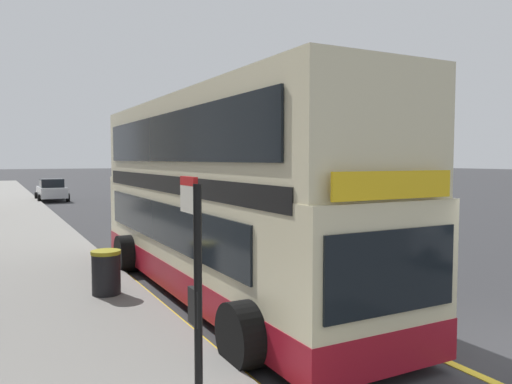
{
  "coord_description": "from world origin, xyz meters",
  "views": [
    {
      "loc": [
        -6.98,
        -4.86,
        3.05
      ],
      "look_at": [
        -0.96,
        6.42,
        2.2
      ],
      "focal_mm": 34.9,
      "sensor_mm": 36.0,
      "label": 1
    }
  ],
  "objects_px": {
    "double_decker_bus": "(218,203)",
    "bus_stop_sign": "(195,280)",
    "litter_bin": "(106,272)",
    "parked_car_silver_across": "(52,190)"
  },
  "relations": [
    {
      "from": "parked_car_silver_across",
      "to": "litter_bin",
      "type": "xyz_separation_m",
      "value": [
        -1.73,
        -27.96,
        -0.18
      ]
    },
    {
      "from": "parked_car_silver_across",
      "to": "double_decker_bus",
      "type": "bearing_deg",
      "value": -90.61
    },
    {
      "from": "parked_car_silver_across",
      "to": "litter_bin",
      "type": "bearing_deg",
      "value": -95.5
    },
    {
      "from": "double_decker_bus",
      "to": "bus_stop_sign",
      "type": "height_order",
      "value": "double_decker_bus"
    },
    {
      "from": "bus_stop_sign",
      "to": "litter_bin",
      "type": "bearing_deg",
      "value": 88.04
    },
    {
      "from": "double_decker_bus",
      "to": "bus_stop_sign",
      "type": "xyz_separation_m",
      "value": [
        -2.6,
        -5.29,
        -0.33
      ]
    },
    {
      "from": "double_decker_bus",
      "to": "bus_stop_sign",
      "type": "distance_m",
      "value": 5.91
    },
    {
      "from": "litter_bin",
      "to": "bus_stop_sign",
      "type": "bearing_deg",
      "value": -91.96
    },
    {
      "from": "bus_stop_sign",
      "to": "litter_bin",
      "type": "height_order",
      "value": "bus_stop_sign"
    },
    {
      "from": "double_decker_bus",
      "to": "litter_bin",
      "type": "xyz_separation_m",
      "value": [
        -2.4,
        0.53,
        -1.45
      ]
    }
  ]
}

